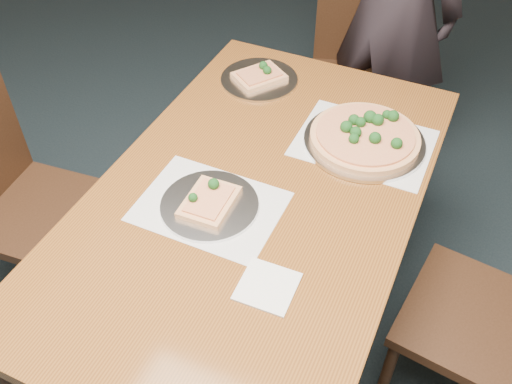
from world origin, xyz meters
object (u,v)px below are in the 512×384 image
at_px(dining_table, 256,214).
at_px(slice_plate_near, 209,203).
at_px(pizza_pan, 365,137).
at_px(slice_plate_far, 259,78).
at_px(chair_right, 511,322).
at_px(chair_far, 359,64).
at_px(chair_left, 17,195).

xyz_separation_m(dining_table, slice_plate_near, (-0.10, -0.11, 0.11)).
bearing_deg(dining_table, pizza_pan, 57.60).
height_order(pizza_pan, slice_plate_far, pizza_pan).
bearing_deg(chair_right, slice_plate_far, -108.60).
bearing_deg(slice_plate_far, chair_far, 71.69).
xyz_separation_m(chair_left, slice_plate_far, (0.62, 0.68, 0.25)).
bearing_deg(slice_plate_far, dining_table, -66.65).
bearing_deg(dining_table, slice_plate_near, -131.80).
distance_m(chair_far, chair_left, 1.55).
height_order(dining_table, slice_plate_near, slice_plate_near).
bearing_deg(slice_plate_far, chair_right, -25.84).
xyz_separation_m(dining_table, chair_left, (-0.85, -0.15, -0.14)).
distance_m(chair_far, slice_plate_near, 1.30).
bearing_deg(pizza_pan, slice_plate_near, -124.83).
height_order(chair_left, slice_plate_near, chair_left).
xyz_separation_m(pizza_pan, slice_plate_near, (-0.32, -0.46, -0.01)).
relative_size(dining_table, chair_far, 1.65).
xyz_separation_m(chair_far, chair_left, (-0.83, -1.31, 0.00)).
bearing_deg(chair_left, dining_table, -85.74).
bearing_deg(chair_left, pizza_pan, -70.70).
relative_size(dining_table, chair_left, 1.65).
height_order(chair_far, chair_left, same).
relative_size(chair_far, pizza_pan, 2.36).
xyz_separation_m(slice_plate_near, slice_plate_far, (-0.13, 0.64, -0.00)).
relative_size(chair_far, chair_left, 1.00).
relative_size(dining_table, slice_plate_far, 5.36).
bearing_deg(slice_plate_near, slice_plate_far, 101.76).
distance_m(dining_table, pizza_pan, 0.43).
relative_size(dining_table, chair_right, 1.65).
distance_m(chair_far, chair_right, 1.38).
bearing_deg(chair_far, slice_plate_near, -110.93).
distance_m(chair_far, slice_plate_far, 0.71).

